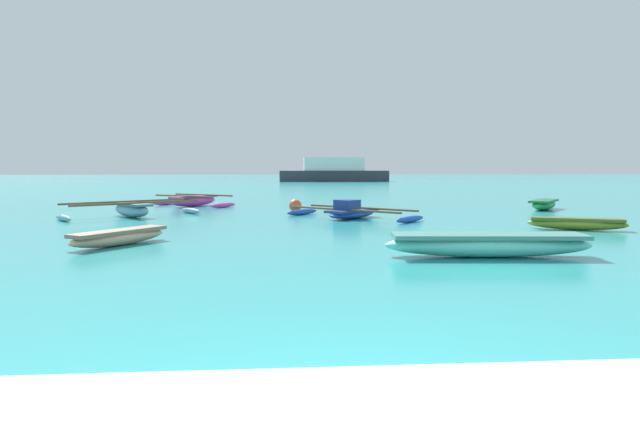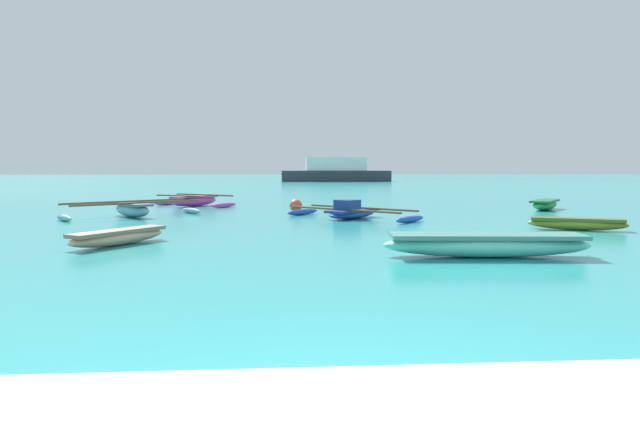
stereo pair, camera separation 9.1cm
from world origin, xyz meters
name	(u,v)px [view 2 (the right image)]	position (x,y,z in m)	size (l,w,h in m)	color
moored_boat_0	(195,201)	(-4.12, 21.37, 0.23)	(3.72, 3.27, 0.50)	#E73FAD
moored_boat_1	(487,244)	(3.38, 7.00, 0.24)	(3.95, 1.17, 0.44)	#6ADCC8
moored_boat_2	(577,223)	(7.44, 11.27, 0.18)	(2.48, 1.46, 0.32)	olive
moored_boat_3	(118,236)	(-3.97, 9.15, 0.19)	(1.84, 2.37, 0.33)	#E2A981
moored_boat_4	(352,212)	(1.86, 15.10, 0.21)	(4.38, 4.28, 0.62)	blue
moored_boat_5	(132,209)	(-5.45, 16.19, 0.26)	(4.45, 3.80, 0.53)	#6FA3B6
moored_boat_6	(545,204)	(9.93, 18.30, 0.22)	(2.02, 2.32, 0.39)	green
mooring_buoy_0	(296,206)	(0.12, 17.95, 0.24)	(0.48, 0.48, 0.48)	#E54C2D
distant_ferry	(336,172)	(6.01, 61.99, 1.11)	(12.43, 2.74, 2.74)	#2D333D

